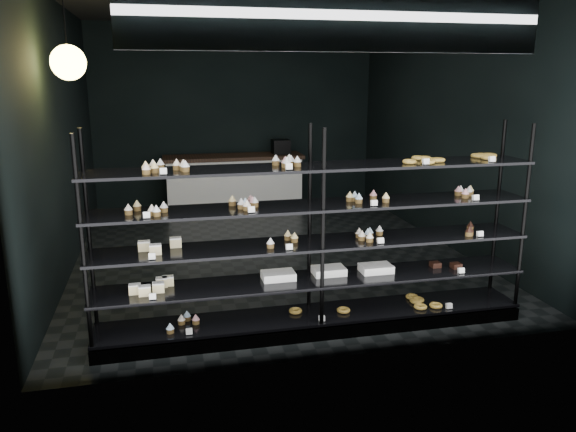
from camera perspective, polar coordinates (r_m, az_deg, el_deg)
The scene contains 5 objects.
room at distance 7.31m, azimuth -2.05°, elevation 8.38°, with size 5.01×6.01×3.20m.
display_shelf at distance 5.16m, azimuth 2.62°, elevation -5.13°, with size 4.00×0.50×1.91m.
signage at distance 4.45m, azimuth 5.45°, elevation 19.46°, with size 3.30×0.05×0.50m.
pendant_lamp at distance 6.08m, azimuth -21.42°, elevation 14.32°, with size 0.34×0.34×0.90m.
service_counter at distance 9.89m, azimuth -5.43°, elevation 3.42°, with size 2.40×0.65×1.23m.
Camera 1 is at (-1.38, -7.14, 2.33)m, focal length 35.00 mm.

